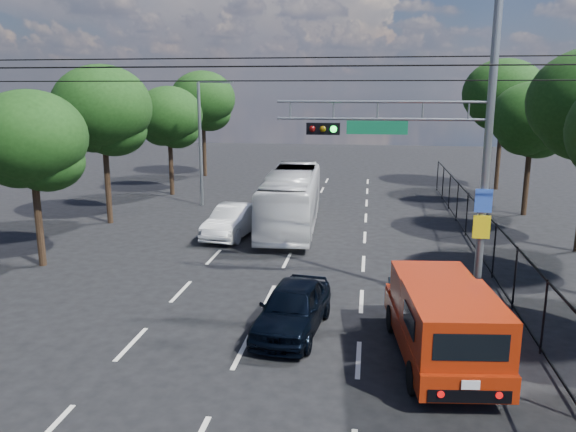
% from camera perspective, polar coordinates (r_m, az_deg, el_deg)
% --- Properties ---
extents(lane_markings, '(6.12, 38.00, 0.01)m').
position_cam_1_polar(lane_markings, '(24.16, 0.61, -3.11)').
color(lane_markings, beige).
rests_on(lane_markings, ground).
extents(signal_mast, '(6.43, 0.39, 9.50)m').
position_cam_1_polar(signal_mast, '(17.21, 15.68, 7.73)').
color(signal_mast, slate).
rests_on(signal_mast, ground).
extents(streetlight_left, '(2.09, 0.22, 7.08)m').
position_cam_1_polar(streetlight_left, '(32.55, -8.64, 7.91)').
color(streetlight_left, slate).
rests_on(streetlight_left, ground).
extents(utility_wires, '(22.00, 5.04, 0.74)m').
position_cam_1_polar(utility_wires, '(18.14, -1.62, 14.72)').
color(utility_wires, black).
rests_on(utility_wires, ground).
extents(fence_right, '(0.06, 34.03, 2.00)m').
position_cam_1_polar(fence_right, '(22.37, 19.63, -2.44)').
color(fence_right, black).
rests_on(fence_right, ground).
extents(tree_right_d, '(4.32, 4.32, 7.02)m').
position_cam_1_polar(tree_right_d, '(32.18, 23.56, 8.58)').
color(tree_right_d, black).
rests_on(tree_right_d, ground).
extents(tree_right_e, '(5.28, 5.28, 8.58)m').
position_cam_1_polar(tree_right_e, '(39.97, 21.03, 10.96)').
color(tree_right_e, black).
rests_on(tree_right_e, ground).
extents(tree_left_b, '(4.08, 4.08, 6.63)m').
position_cam_1_polar(tree_left_b, '(22.77, -24.57, 6.51)').
color(tree_left_b, black).
rests_on(tree_left_b, ground).
extents(tree_left_c, '(4.80, 4.80, 7.80)m').
position_cam_1_polar(tree_left_c, '(29.10, -18.25, 9.74)').
color(tree_left_c, black).
rests_on(tree_left_c, ground).
extents(tree_left_d, '(4.20, 4.20, 6.83)m').
position_cam_1_polar(tree_left_d, '(36.33, -11.95, 9.50)').
color(tree_left_d, black).
rests_on(tree_left_d, ground).
extents(tree_left_e, '(4.92, 4.92, 7.99)m').
position_cam_1_polar(tree_left_e, '(43.94, -8.61, 11.21)').
color(tree_left_e, black).
rests_on(tree_left_e, ground).
extents(red_pickup, '(2.60, 5.73, 2.07)m').
position_cam_1_polar(red_pickup, '(14.47, 15.35, -10.11)').
color(red_pickup, black).
rests_on(red_pickup, ground).
extents(navy_hatchback, '(2.09, 4.22, 1.38)m').
position_cam_1_polar(navy_hatchback, '(15.78, 0.49, -9.27)').
color(navy_hatchback, black).
rests_on(navy_hatchback, ground).
extents(white_bus, '(2.84, 10.11, 2.79)m').
position_cam_1_polar(white_bus, '(27.33, 0.35, 1.75)').
color(white_bus, silver).
rests_on(white_bus, ground).
extents(white_van, '(2.12, 4.55, 1.44)m').
position_cam_1_polar(white_van, '(25.82, -5.59, -0.49)').
color(white_van, silver).
rests_on(white_van, ground).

